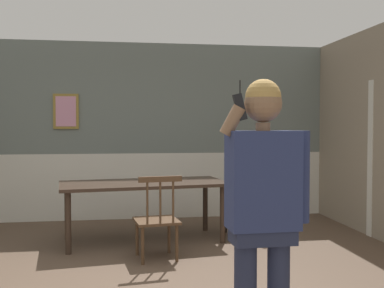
{
  "coord_description": "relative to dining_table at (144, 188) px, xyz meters",
  "views": [
    {
      "loc": [
        -0.11,
        -4.21,
        1.49
      ],
      "look_at": [
        0.43,
        -0.52,
        1.34
      ],
      "focal_mm": 43.16,
      "sensor_mm": 36.0,
      "label": 1
    }
  ],
  "objects": [
    {
      "name": "ground_plane",
      "position": [
        -0.14,
        -1.72,
        -0.69
      ],
      "size": [
        7.12,
        7.12,
        0.0
      ],
      "primitive_type": "plane",
      "color": "brown"
    },
    {
      "name": "room_back_partition",
      "position": [
        -0.14,
        1.52,
        0.66
      ],
      "size": [
        6.45,
        0.17,
        2.81
      ],
      "color": "slate",
      "rests_on": "ground_plane"
    },
    {
      "name": "dining_table",
      "position": [
        0.0,
        0.0,
        0.0
      ],
      "size": [
        2.2,
        1.19,
        0.77
      ],
      "rotation": [
        0.0,
        0.0,
        0.13
      ],
      "color": "#38281E",
      "rests_on": "ground_plane"
    },
    {
      "name": "chair_near_window",
      "position": [
        0.11,
        -0.85,
        -0.23
      ],
      "size": [
        0.53,
        0.53,
        0.95
      ],
      "rotation": [
        0.0,
        0.0,
        0.13
      ],
      "color": "#513823",
      "rests_on": "ground_plane"
    },
    {
      "name": "chair_by_doorway",
      "position": [
        1.42,
        0.19,
        -0.21
      ],
      "size": [
        0.58,
        0.58,
        0.96
      ],
      "rotation": [
        0.0,
        0.0,
        1.82
      ],
      "color": "black",
      "rests_on": "ground_plane"
    },
    {
      "name": "person_figure",
      "position": [
        0.6,
        -3.2,
        0.35
      ],
      "size": [
        0.59,
        0.25,
        1.77
      ],
      "rotation": [
        0.0,
        0.0,
        3.17
      ],
      "color": "#282E49",
      "rests_on": "ground_plane"
    }
  ]
}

